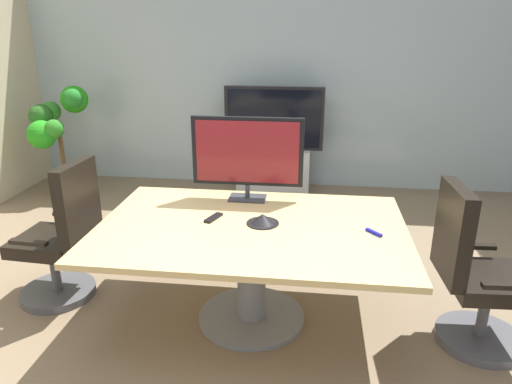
{
  "coord_description": "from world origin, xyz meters",
  "views": [
    {
      "loc": [
        0.51,
        -2.82,
        2.01
      ],
      "look_at": [
        0.12,
        0.31,
        0.88
      ],
      "focal_mm": 33.12,
      "sensor_mm": 36.0,
      "label": 1
    }
  ],
  "objects": [
    {
      "name": "wall_display_unit",
      "position": [
        0.02,
        2.84,
        0.44
      ],
      "size": [
        1.2,
        0.36,
        1.31
      ],
      "color": "#B7BABC",
      "rests_on": "ground"
    },
    {
      "name": "conference_table",
      "position": [
        0.12,
        0.06,
        0.57
      ],
      "size": [
        2.06,
        1.36,
        0.73
      ],
      "color": "tan",
      "rests_on": "ground"
    },
    {
      "name": "office_chair_left",
      "position": [
        -1.33,
        0.17,
        0.46
      ],
      "size": [
        0.61,
        0.59,
        1.09
      ],
      "rotation": [
        0.0,
        0.0,
        -1.64
      ],
      "color": "#4C4C51",
      "rests_on": "ground"
    },
    {
      "name": "conference_phone",
      "position": [
        0.19,
        0.1,
        0.76
      ],
      "size": [
        0.22,
        0.22,
        0.07
      ],
      "color": "black",
      "rests_on": "conference_table"
    },
    {
      "name": "remote_control",
      "position": [
        -0.16,
        0.14,
        0.74
      ],
      "size": [
        0.11,
        0.18,
        0.02
      ],
      "primitive_type": "cube",
      "rotation": [
        0.0,
        0.0,
        -0.36
      ],
      "color": "black",
      "rests_on": "conference_table"
    },
    {
      "name": "wall_back_glass_partition",
      "position": [
        0.0,
        3.2,
        1.49
      ],
      "size": [
        6.37,
        0.1,
        2.99
      ],
      "primitive_type": "cube",
      "color": "#9EB2B7",
      "rests_on": "ground"
    },
    {
      "name": "tv_monitor",
      "position": [
        0.02,
        0.57,
        1.09
      ],
      "size": [
        0.84,
        0.18,
        0.64
      ],
      "color": "#333338",
      "rests_on": "conference_table"
    },
    {
      "name": "potted_plant",
      "position": [
        -2.54,
        2.4,
        0.81
      ],
      "size": [
        0.69,
        0.73,
        1.31
      ],
      "color": "brown",
      "rests_on": "ground"
    },
    {
      "name": "whiteboard_marker",
      "position": [
        0.92,
        0.03,
        0.74
      ],
      "size": [
        0.1,
        0.11,
        0.02
      ],
      "primitive_type": "cube",
      "rotation": [
        0.0,
        0.0,
        -0.86
      ],
      "color": "#1919A5",
      "rests_on": "conference_table"
    },
    {
      "name": "office_chair_right",
      "position": [
        1.56,
        -0.02,
        0.46
      ],
      "size": [
        0.61,
        0.58,
        1.09
      ],
      "rotation": [
        0.0,
        0.0,
        1.62
      ],
      "color": "#4C4C51",
      "rests_on": "ground"
    },
    {
      "name": "ground_plane",
      "position": [
        0.0,
        0.0,
        0.0
      ],
      "size": [
        7.4,
        7.4,
        0.0
      ],
      "primitive_type": "plane",
      "color": "#7A664C"
    }
  ]
}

